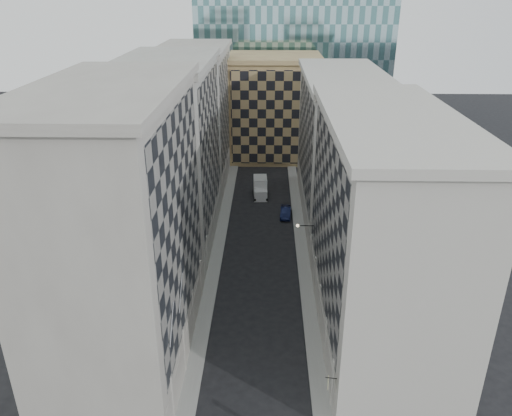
# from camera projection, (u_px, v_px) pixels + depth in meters

# --- Properties ---
(sidewalk_west) EXTENTS (1.50, 100.00, 0.15)m
(sidewalk_west) POSITION_uv_depth(u_px,v_px,m) (218.00, 248.00, 62.56)
(sidewalk_west) COLOR gray
(sidewalk_west) RESTS_ON ground
(sidewalk_east) EXTENTS (1.50, 100.00, 0.15)m
(sidewalk_east) POSITION_uv_depth(u_px,v_px,m) (302.00, 249.00, 62.33)
(sidewalk_east) COLOR gray
(sidewalk_east) RESTS_ON ground
(bldg_left_a) EXTENTS (10.80, 22.80, 23.70)m
(bldg_left_a) POSITION_uv_depth(u_px,v_px,m) (123.00, 232.00, 40.55)
(bldg_left_a) COLOR gray
(bldg_left_a) RESTS_ON ground
(bldg_left_b) EXTENTS (10.80, 22.80, 22.70)m
(bldg_left_b) POSITION_uv_depth(u_px,v_px,m) (172.00, 154.00, 60.85)
(bldg_left_b) COLOR #99968E
(bldg_left_b) RESTS_ON ground
(bldg_left_c) EXTENTS (10.80, 22.80, 21.70)m
(bldg_left_c) POSITION_uv_depth(u_px,v_px,m) (196.00, 116.00, 81.14)
(bldg_left_c) COLOR gray
(bldg_left_c) RESTS_ON ground
(bldg_right_a) EXTENTS (10.80, 26.80, 20.70)m
(bldg_right_a) POSITION_uv_depth(u_px,v_px,m) (380.00, 229.00, 44.34)
(bldg_right_a) COLOR #BBB6AB
(bldg_right_a) RESTS_ON ground
(bldg_right_b) EXTENTS (10.80, 28.80, 19.70)m
(bldg_right_b) POSITION_uv_depth(u_px,v_px,m) (340.00, 146.00, 69.19)
(bldg_right_b) COLOR #BBB6AB
(bldg_right_b) RESTS_ON ground
(tan_block) EXTENTS (16.80, 14.80, 18.80)m
(tan_block) POSITION_uv_depth(u_px,v_px,m) (274.00, 107.00, 93.20)
(tan_block) COLOR #A17D55
(tan_block) RESTS_ON ground
(church_tower) EXTENTS (7.20, 7.20, 51.50)m
(church_tower) POSITION_uv_depth(u_px,v_px,m) (265.00, 4.00, 99.00)
(church_tower) COLOR #2A2621
(church_tower) RESTS_ON ground
(flagpoles_left) EXTENTS (0.10, 6.33, 2.33)m
(flagpoles_left) POSITION_uv_depth(u_px,v_px,m) (176.00, 308.00, 37.43)
(flagpoles_left) COLOR gray
(flagpoles_left) RESTS_ON ground
(bracket_lamp) EXTENTS (1.98, 0.36, 0.36)m
(bracket_lamp) POSITION_uv_depth(u_px,v_px,m) (299.00, 226.00, 54.37)
(bracket_lamp) COLOR black
(bracket_lamp) RESTS_ON ground
(box_truck) EXTENTS (2.30, 5.17, 2.79)m
(box_truck) POSITION_uv_depth(u_px,v_px,m) (260.00, 188.00, 77.93)
(box_truck) COLOR silver
(box_truck) RESTS_ON ground
(dark_car) EXTENTS (1.71, 4.23, 1.37)m
(dark_car) POSITION_uv_depth(u_px,v_px,m) (286.00, 212.00, 70.94)
(dark_car) COLOR #10173A
(dark_car) RESTS_ON ground
(shop_sign) EXTENTS (0.84, 0.74, 0.82)m
(shop_sign) POSITION_uv_depth(u_px,v_px,m) (328.00, 382.00, 36.14)
(shop_sign) COLOR black
(shop_sign) RESTS_ON ground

